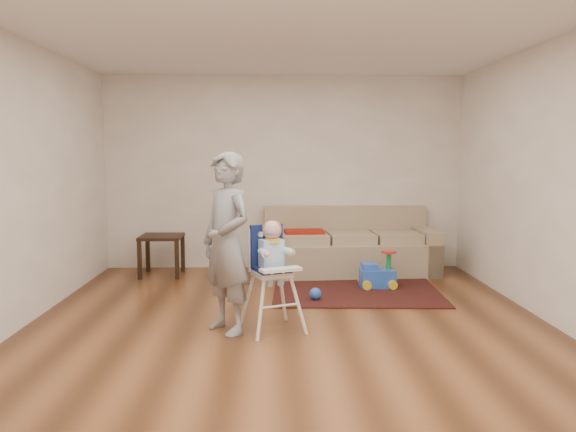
{
  "coord_description": "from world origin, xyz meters",
  "views": [
    {
      "loc": [
        -0.15,
        -5.18,
        1.62
      ],
      "look_at": [
        0.0,
        0.4,
        1.0
      ],
      "focal_mm": 35.0,
      "sensor_mm": 36.0,
      "label": 1
    }
  ],
  "objects_px": {
    "sofa": "(350,241)",
    "adult": "(227,243)",
    "toy_ball": "(315,294)",
    "ride_on_toy": "(377,269)",
    "high_chair": "(272,278)",
    "side_table": "(162,255)"
  },
  "relations": [
    {
      "from": "sofa",
      "to": "adult",
      "type": "distance_m",
      "value": 2.9
    },
    {
      "from": "toy_ball",
      "to": "sofa",
      "type": "bearing_deg",
      "value": 68.16
    },
    {
      "from": "ride_on_toy",
      "to": "high_chair",
      "type": "relative_size",
      "value": 0.44
    },
    {
      "from": "side_table",
      "to": "high_chair",
      "type": "distance_m",
      "value": 2.82
    },
    {
      "from": "sofa",
      "to": "adult",
      "type": "height_order",
      "value": "adult"
    },
    {
      "from": "side_table",
      "to": "toy_ball",
      "type": "relative_size",
      "value": 4.07
    },
    {
      "from": "ride_on_toy",
      "to": "adult",
      "type": "relative_size",
      "value": 0.27
    },
    {
      "from": "ride_on_toy",
      "to": "toy_ball",
      "type": "relative_size",
      "value": 3.37
    },
    {
      "from": "sofa",
      "to": "ride_on_toy",
      "type": "distance_m",
      "value": 0.91
    },
    {
      "from": "side_table",
      "to": "adult",
      "type": "xyz_separation_m",
      "value": [
        1.07,
        -2.42,
        0.55
      ]
    },
    {
      "from": "sofa",
      "to": "toy_ball",
      "type": "height_order",
      "value": "sofa"
    },
    {
      "from": "adult",
      "to": "ride_on_toy",
      "type": "bearing_deg",
      "value": 94.41
    },
    {
      "from": "toy_ball",
      "to": "adult",
      "type": "relative_size",
      "value": 0.08
    },
    {
      "from": "ride_on_toy",
      "to": "toy_ball",
      "type": "bearing_deg",
      "value": -147.13
    },
    {
      "from": "side_table",
      "to": "high_chair",
      "type": "height_order",
      "value": "high_chair"
    },
    {
      "from": "side_table",
      "to": "ride_on_toy",
      "type": "bearing_deg",
      "value": -16.22
    },
    {
      "from": "adult",
      "to": "high_chair",
      "type": "bearing_deg",
      "value": 54.55
    },
    {
      "from": "side_table",
      "to": "ride_on_toy",
      "type": "relative_size",
      "value": 1.21
    },
    {
      "from": "ride_on_toy",
      "to": "adult",
      "type": "height_order",
      "value": "adult"
    },
    {
      "from": "side_table",
      "to": "adult",
      "type": "relative_size",
      "value": 0.33
    },
    {
      "from": "sofa",
      "to": "adult",
      "type": "xyz_separation_m",
      "value": [
        -1.46,
        -2.47,
        0.38
      ]
    },
    {
      "from": "ride_on_toy",
      "to": "adult",
      "type": "distance_m",
      "value": 2.4
    }
  ]
}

